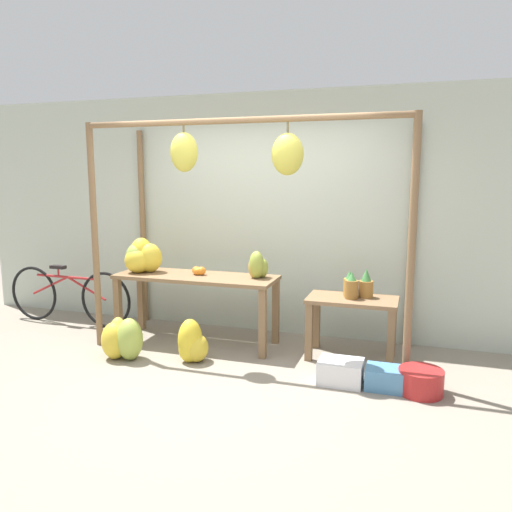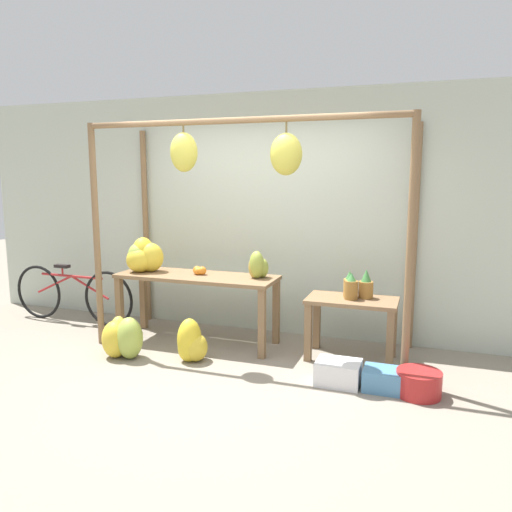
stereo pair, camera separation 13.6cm
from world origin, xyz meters
TOP-DOWN VIEW (x-y plane):
  - ground_plane at (0.00, 0.00)m, footprint 20.00×20.00m
  - shop_wall_back at (0.00, 1.62)m, footprint 8.00×0.08m
  - stall_awning at (0.01, 0.73)m, footprint 3.33×1.17m
  - display_table_main at (-0.63, 0.93)m, footprint 1.80×0.60m
  - display_table_side at (1.08, 0.97)m, footprint 0.90×0.51m
  - banana_pile_on_table at (-1.29, 0.91)m, footprint 0.47×0.42m
  - orange_pile at (-0.62, 0.96)m, footprint 0.17×0.13m
  - pineapple_cluster at (1.12, 1.00)m, footprint 0.30×0.24m
  - banana_pile_ground_left at (-1.16, 0.24)m, footprint 0.55×0.42m
  - banana_pile_ground_right at (-0.43, 0.37)m, footprint 0.35×0.32m
  - fruit_crate_white at (1.07, 0.30)m, footprint 0.39×0.30m
  - blue_bucket at (1.76, 0.29)m, footprint 0.38×0.38m
  - parked_bicycle at (-2.47, 1.09)m, footprint 1.80×0.08m
  - papaya_pile at (0.06, 0.99)m, footprint 0.24×0.25m
  - fruit_crate_purple at (1.47, 0.31)m, footprint 0.35×0.27m

SIDE VIEW (x-z plane):
  - ground_plane at x=0.00m, z-range 0.00..0.00m
  - fruit_crate_purple at x=1.47m, z-range 0.00..0.19m
  - fruit_crate_white at x=1.07m, z-range 0.00..0.21m
  - blue_bucket at x=1.76m, z-range 0.00..0.22m
  - banana_pile_ground_right at x=-0.43m, z-range -0.04..0.40m
  - banana_pile_ground_left at x=-1.16m, z-range -0.01..0.42m
  - parked_bicycle at x=-2.47m, z-range 0.00..0.74m
  - display_table_side at x=1.08m, z-range 0.17..0.81m
  - display_table_main at x=-0.63m, z-range 0.27..1.04m
  - pineapple_cluster at x=1.12m, z-range 0.61..0.90m
  - orange_pile at x=-0.62m, z-range 0.77..0.86m
  - papaya_pile at x=0.06m, z-range 0.75..1.05m
  - banana_pile_on_table at x=-1.29m, z-range 0.74..1.13m
  - shop_wall_back at x=0.00m, z-range 0.00..2.80m
  - stall_awning at x=0.01m, z-range 0.55..2.95m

